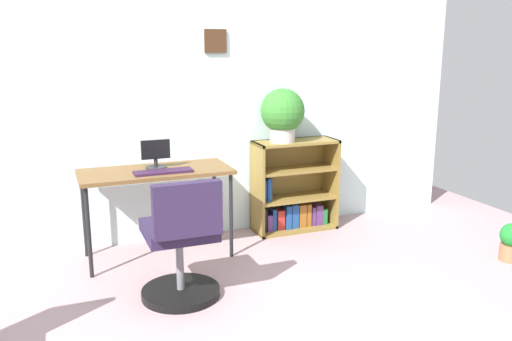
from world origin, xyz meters
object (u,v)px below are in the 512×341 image
Objects in this scene: monitor at (156,155)px; keyboard at (163,172)px; potted_plant_floor at (512,241)px; office_chair at (182,248)px; bookshelf_low at (292,191)px; desk at (156,177)px; potted_plant_on_shelf at (283,113)px.

keyboard is at bearing -83.54° from monitor.
keyboard reaches higher than potted_plant_floor.
monitor is 0.51× the size of keyboard.
monitor is at bearing 88.53° from office_chair.
bookshelf_low is (1.27, 1.02, -0.01)m from office_chair.
bookshelf_low reaches higher than desk.
bookshelf_low reaches higher than potted_plant_floor.
monitor is 0.27× the size of bookshelf_low.
bookshelf_low is at bearing 22.00° from potted_plant_on_shelf.
office_chair is 1.83× the size of potted_plant_on_shelf.
bookshelf_low is (1.23, 0.34, -0.36)m from keyboard.
desk is 0.14m from keyboard.
desk is 1.36× the size of office_chair.
desk is at bearing -170.12° from bookshelf_low.
monitor reaches higher than potted_plant_floor.
keyboard is (0.02, -0.17, -0.10)m from monitor.
bookshelf_low reaches higher than keyboard.
keyboard is 0.94× the size of potted_plant_on_shelf.
potted_plant_floor is at bearing -6.52° from office_chair.
potted_plant_on_shelf reaches higher than potted_plant_floor.
potted_plant_floor is (2.50, -1.14, -0.65)m from monitor.
potted_plant_on_shelf is at bearing 14.65° from keyboard.
office_chair reaches higher than desk.
potted_plant_on_shelf is 2.07m from potted_plant_floor.
potted_plant_on_shelf reaches higher than monitor.
office_chair is at bearing -139.63° from potted_plant_on_shelf.
keyboard is 1.45× the size of potted_plant_floor.
desk is 5.14× the size of monitor.
potted_plant_on_shelf is (-0.13, -0.05, 0.71)m from bookshelf_low.
monitor reaches higher than desk.
bookshelf_low is at bearing 133.71° from potted_plant_floor.
keyboard is 0.53× the size of bookshelf_low.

